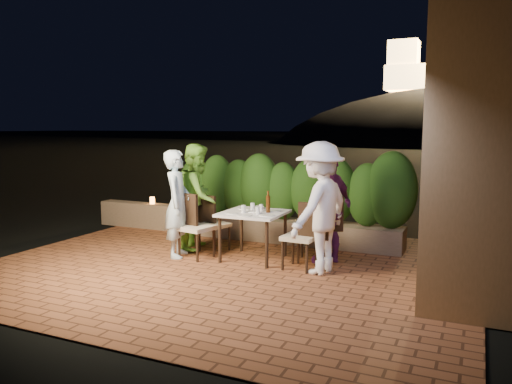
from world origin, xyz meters
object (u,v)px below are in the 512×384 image
Objects in this scene: bowl at (259,208)px; diner_white at (320,208)px; dining_table at (253,236)px; chair_right_back at (313,228)px; chair_left_front at (196,226)px; chair_left_back at (214,224)px; diner_green at (198,197)px; diner_blue at (177,204)px; beer_bottle at (268,202)px; diner_purple at (329,208)px; parapet_lamp at (152,200)px; chair_right_front at (300,236)px.

bowl is 1.32m from diner_white.
diner_white reaches higher than dining_table.
chair_left_front is at bearing 7.29° from chair_right_back.
diner_white is at bearing 12.56° from chair_left_front.
chair_left_front is at bearing -78.77° from chair_left_back.
diner_green is (-1.11, -0.05, 0.12)m from bowl.
diner_blue is 0.59m from diner_green.
beer_bottle is 0.19× the size of diner_green.
diner_purple reaches higher than parapet_lamp.
chair_right_front reaches higher than bowl.
chair_left_front is (-1.09, -0.33, -0.41)m from beer_bottle.
bowl is at bearing -20.10° from parapet_lamp.
dining_table is 1.31m from diner_blue.
chair_left_back is 0.54m from diner_green.
dining_table is 3.19m from parapet_lamp.
diner_purple is at bearing 27.77° from chair_left_front.
chair_left_back is at bearing 170.16° from beer_bottle.
beer_bottle reaches higher than chair_right_back.
diner_purple is (1.17, -0.02, 0.07)m from bowl.
beer_bottle is at bearing 28.53° from chair_left_front.
chair_right_back is 0.55× the size of diner_white.
diner_white is at bearing -17.95° from beer_bottle.
bowl is 0.09× the size of diner_blue.
bowl is 0.17× the size of chair_left_back.
chair_left_back is at bearing -11.10° from chair_right_front.
chair_left_front is 7.23× the size of parapet_lamp.
diner_purple is at bearing 15.32° from beer_bottle.
diner_white is at bearing 105.87° from chair_right_back.
chair_left_front is at bearing -38.99° from parapet_lamp.
diner_white is (0.91, -0.30, 0.01)m from beer_bottle.
chair_left_back is at bearing -173.68° from bowl.
chair_right_back reaches higher than dining_table.
diner_white reaches higher than beer_bottle.
chair_right_back is 0.60× the size of diner_blue.
chair_left_back reaches higher than parapet_lamp.
diner_white reaches higher than chair_right_front.
chair_left_back is at bearing -66.64° from diner_purple.
diner_blue is (-0.35, -0.55, 0.39)m from chair_left_back.
chair_left_front is 1.83m from chair_right_back.
beer_bottle is 0.20× the size of diner_purple.
chair_left_back reaches higher than bowl.
chair_left_back is at bearing -52.47° from diner_blue.
diner_blue is (-1.17, -0.33, 0.48)m from dining_table.
chair_right_front is at bearing 0.89° from chair_left_back.
diner_blue is (-1.40, -0.37, -0.07)m from beer_bottle.
diner_green is (0.02, 0.59, 0.04)m from diner_blue.
beer_bottle is 0.20× the size of diner_blue.
beer_bottle is 2.12× the size of bowl.
chair_right_back is 0.41m from diner_purple.
bowl is at bearing -27.08° from chair_right_front.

